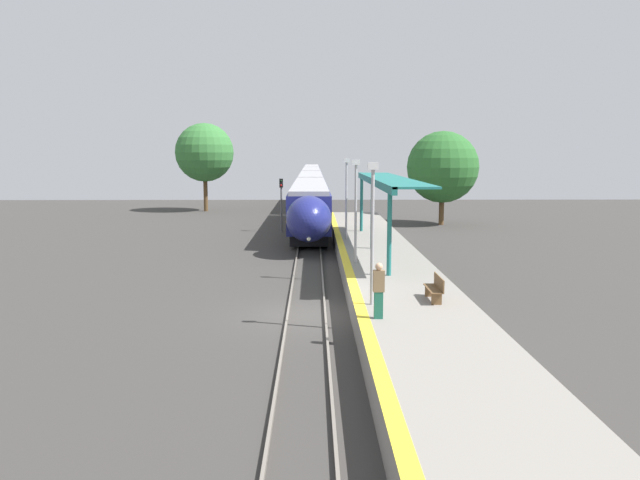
{
  "coord_description": "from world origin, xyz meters",
  "views": [
    {
      "loc": [
        0.25,
        -23.41,
        6.21
      ],
      "look_at": [
        0.58,
        5.71,
        2.14
      ],
      "focal_mm": 35.0,
      "sensor_mm": 36.0,
      "label": 1
    }
  ],
  "objects_px": {
    "railway_signal": "(281,199)",
    "lamppost_near": "(372,223)",
    "person_waiting": "(379,289)",
    "lamppost_far": "(346,193)",
    "platform_bench": "(436,288)",
    "lamppost_mid": "(356,204)",
    "train": "(311,183)"
  },
  "relations": [
    {
      "from": "railway_signal",
      "to": "lamppost_near",
      "type": "height_order",
      "value": "lamppost_near"
    },
    {
      "from": "train",
      "to": "lamppost_far",
      "type": "relative_size",
      "value": 19.66
    },
    {
      "from": "platform_bench",
      "to": "person_waiting",
      "type": "bearing_deg",
      "value": -133.69
    },
    {
      "from": "person_waiting",
      "to": "railway_signal",
      "type": "bearing_deg",
      "value": 98.77
    },
    {
      "from": "railway_signal",
      "to": "lamppost_far",
      "type": "relative_size",
      "value": 0.86
    },
    {
      "from": "platform_bench",
      "to": "railway_signal",
      "type": "bearing_deg",
      "value": 104.15
    },
    {
      "from": "train",
      "to": "platform_bench",
      "type": "bearing_deg",
      "value": -85.73
    },
    {
      "from": "lamppost_mid",
      "to": "railway_signal",
      "type": "bearing_deg",
      "value": 103.14
    },
    {
      "from": "lamppost_mid",
      "to": "lamppost_far",
      "type": "height_order",
      "value": "same"
    },
    {
      "from": "platform_bench",
      "to": "person_waiting",
      "type": "distance_m",
      "value": 3.36
    },
    {
      "from": "platform_bench",
      "to": "lamppost_mid",
      "type": "distance_m",
      "value": 8.53
    },
    {
      "from": "lamppost_near",
      "to": "train",
      "type": "bearing_deg",
      "value": 92.09
    },
    {
      "from": "railway_signal",
      "to": "lamppost_mid",
      "type": "xyz_separation_m",
      "value": [
        4.53,
        -19.42,
        1.22
      ]
    },
    {
      "from": "railway_signal",
      "to": "train",
      "type": "bearing_deg",
      "value": 86.33
    },
    {
      "from": "railway_signal",
      "to": "lamppost_near",
      "type": "distance_m",
      "value": 28.21
    },
    {
      "from": "train",
      "to": "lamppost_near",
      "type": "relative_size",
      "value": 19.66
    },
    {
      "from": "person_waiting",
      "to": "lamppost_far",
      "type": "relative_size",
      "value": 0.37
    },
    {
      "from": "person_waiting",
      "to": "lamppost_near",
      "type": "height_order",
      "value": "lamppost_near"
    },
    {
      "from": "train",
      "to": "railway_signal",
      "type": "relative_size",
      "value": 22.96
    },
    {
      "from": "train",
      "to": "lamppost_mid",
      "type": "bearing_deg",
      "value": -87.58
    },
    {
      "from": "railway_signal",
      "to": "lamppost_mid",
      "type": "bearing_deg",
      "value": -76.86
    },
    {
      "from": "platform_bench",
      "to": "lamppost_near",
      "type": "height_order",
      "value": "lamppost_near"
    },
    {
      "from": "train",
      "to": "person_waiting",
      "type": "height_order",
      "value": "train"
    },
    {
      "from": "platform_bench",
      "to": "lamppost_far",
      "type": "xyz_separation_m",
      "value": [
        -2.34,
        16.25,
        2.37
      ]
    },
    {
      "from": "platform_bench",
      "to": "lamppost_far",
      "type": "distance_m",
      "value": 16.59
    },
    {
      "from": "platform_bench",
      "to": "railway_signal",
      "type": "relative_size",
      "value": 0.4
    },
    {
      "from": "train",
      "to": "lamppost_near",
      "type": "distance_m",
      "value": 62.79
    },
    {
      "from": "lamppost_near",
      "to": "lamppost_mid",
      "type": "xyz_separation_m",
      "value": [
        0.0,
        8.4,
        0.0
      ]
    },
    {
      "from": "railway_signal",
      "to": "lamppost_mid",
      "type": "height_order",
      "value": "lamppost_mid"
    },
    {
      "from": "lamppost_far",
      "to": "lamppost_mid",
      "type": "bearing_deg",
      "value": -90.0
    },
    {
      "from": "train",
      "to": "lamppost_near",
      "type": "xyz_separation_m",
      "value": [
        2.29,
        -62.73,
        1.62
      ]
    },
    {
      "from": "train",
      "to": "lamppost_far",
      "type": "xyz_separation_m",
      "value": [
        2.29,
        -45.93,
        1.62
      ]
    }
  ]
}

